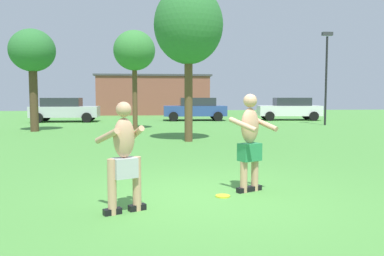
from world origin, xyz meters
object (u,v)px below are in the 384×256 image
at_px(tree_left_field, 188,26).
at_px(lamp_post, 326,68).
at_px(player_in_green, 250,140).
at_px(car_blue_far_end, 195,109).
at_px(frisbee, 223,196).
at_px(car_white_near_post, 290,108).
at_px(car_silver_mid_lot, 64,109).
at_px(tree_right_field, 134,51).
at_px(player_near, 124,155).
at_px(tree_behind_players, 32,53).

bearing_deg(tree_left_field, lamp_post, 40.45).
relative_size(player_in_green, car_blue_far_end, 0.40).
xyz_separation_m(frisbee, car_white_near_post, (8.55, 20.61, 0.81)).
height_order(player_in_green, car_silver_mid_lot, player_in_green).
bearing_deg(car_blue_far_end, car_silver_mid_lot, -175.99).
bearing_deg(car_silver_mid_lot, lamp_post, -16.19).
bearing_deg(frisbee, player_in_green, 30.33).
distance_m(player_in_green, car_white_near_post, 21.82).
height_order(lamp_post, tree_right_field, lamp_post).
xyz_separation_m(player_near, tree_left_field, (1.81, 9.01, 3.42)).
xyz_separation_m(player_in_green, car_blue_far_end, (1.35, 20.59, -0.11)).
xyz_separation_m(player_near, player_in_green, (2.15, 1.07, 0.08)).
height_order(player_near, car_blue_far_end, player_near).
bearing_deg(frisbee, car_blue_far_end, 84.83).
xyz_separation_m(lamp_post, tree_left_field, (-8.74, -7.45, 0.96)).
xyz_separation_m(player_in_green, tree_right_field, (-2.54, 13.37, 2.99)).
xyz_separation_m(player_near, car_silver_mid_lot, (-5.25, 21.04, -0.03)).
relative_size(player_in_green, tree_left_field, 0.30).
relative_size(lamp_post, tree_behind_players, 1.10).
relative_size(player_near, tree_right_field, 0.33).
bearing_deg(player_in_green, car_white_near_post, 68.47).
bearing_deg(tree_right_field, car_white_near_post, 33.30).
bearing_deg(tree_behind_players, car_blue_far_end, 41.56).
xyz_separation_m(player_in_green, tree_behind_players, (-7.33, 12.90, 2.82)).
relative_size(tree_left_field, tree_behind_players, 1.18).
bearing_deg(car_silver_mid_lot, tree_left_field, -59.62).
bearing_deg(tree_left_field, tree_right_field, 112.05).
bearing_deg(car_silver_mid_lot, player_in_green, -69.68).
bearing_deg(car_silver_mid_lot, tree_right_field, -53.70).
xyz_separation_m(car_blue_far_end, tree_left_field, (-1.69, -12.65, 3.45)).
relative_size(car_white_near_post, car_blue_far_end, 1.03).
bearing_deg(car_blue_far_end, tree_behind_players, -138.44).
height_order(lamp_post, tree_behind_players, lamp_post).
relative_size(tree_left_field, tree_right_field, 1.16).
distance_m(car_blue_far_end, tree_left_field, 13.22).
xyz_separation_m(frisbee, tree_behind_players, (-6.79, 13.22, 3.74)).
height_order(car_silver_mid_lot, car_blue_far_end, same).
distance_m(frisbee, lamp_post, 18.38).
height_order(player_near, car_white_near_post, player_near).
xyz_separation_m(car_white_near_post, tree_left_field, (-8.35, -12.35, 3.45)).
bearing_deg(tree_behind_players, tree_right_field, 5.58).
xyz_separation_m(player_near, lamp_post, (10.54, 16.46, 2.47)).
distance_m(lamp_post, tree_behind_players, 15.93).
height_order(car_blue_far_end, tree_behind_players, tree_behind_players).
distance_m(player_near, tree_right_field, 14.76).
bearing_deg(tree_left_field, car_blue_far_end, 82.38).
bearing_deg(player_near, tree_right_field, 91.55).
bearing_deg(player_in_green, car_blue_far_end, 86.25).
bearing_deg(tree_behind_players, lamp_post, 9.02).
xyz_separation_m(frisbee, tree_right_field, (-1.99, 13.68, 3.91)).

